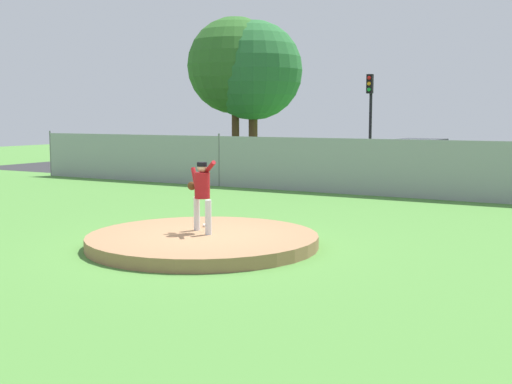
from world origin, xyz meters
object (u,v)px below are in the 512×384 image
pitcher_youth (202,189)px  baseball (204,225)px  parked_car_silver (356,162)px  parked_car_burgundy (173,156)px  parked_car_teal (417,163)px  parked_car_charcoal (290,161)px  traffic_light_near (370,105)px

pitcher_youth → baseball: pitcher_youth is taller
parked_car_silver → parked_car_burgundy: bearing=-175.9°
parked_car_silver → parked_car_teal: parked_car_teal is taller
pitcher_youth → parked_car_teal: size_ratio=0.34×
parked_car_teal → parked_car_burgundy: size_ratio=0.99×
baseball → parked_car_charcoal: parked_car_charcoal is taller
parked_car_teal → parked_car_charcoal: (-5.50, -0.14, -0.07)m
traffic_light_near → parked_car_silver: bearing=-77.9°
parked_car_silver → parked_car_burgundy: (-8.97, -0.64, 0.00)m
baseball → parked_car_burgundy: parked_car_burgundy is taller
parked_car_silver → parked_car_burgundy: parked_car_burgundy is taller
parked_car_charcoal → baseball: bearing=-71.2°
parked_car_teal → parked_car_charcoal: bearing=-178.6°
parked_car_charcoal → traffic_light_near: traffic_light_near is taller
pitcher_youth → parked_car_burgundy: bearing=128.4°
baseball → parked_car_teal: parked_car_teal is taller
parked_car_burgundy → pitcher_youth: bearing=-51.6°
parked_car_teal → traffic_light_near: size_ratio=0.97×
traffic_light_near → parked_car_burgundy: bearing=-149.8°
parked_car_teal → parked_car_charcoal: size_ratio=0.97×
pitcher_youth → parked_car_silver: 14.79m
pitcher_youth → traffic_light_near: size_ratio=0.33×
pitcher_youth → parked_car_silver: bearing=98.3°
pitcher_youth → parked_car_teal: bearing=87.4°
parked_car_teal → traffic_light_near: bearing=128.0°
parked_car_silver → parked_car_teal: (2.76, -0.58, 0.07)m
parked_car_burgundy → parked_car_charcoal: size_ratio=0.98×
baseball → parked_car_teal: size_ratio=0.02×
baseball → parked_car_silver: size_ratio=0.02×
parked_car_silver → parked_car_teal: size_ratio=1.06×
pitcher_youth → parked_car_charcoal: bearing=109.3°
parked_car_teal → baseball: bearing=-94.1°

